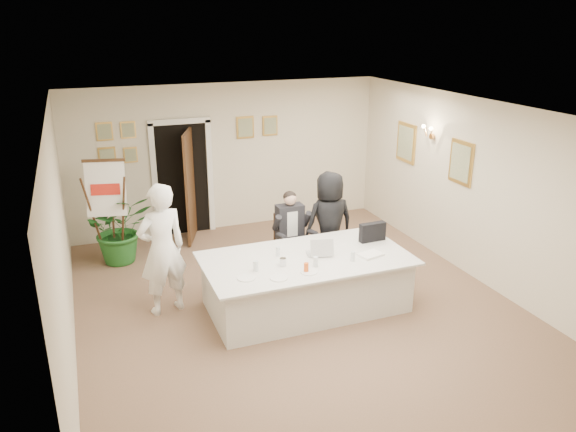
{
  "coord_description": "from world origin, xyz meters",
  "views": [
    {
      "loc": [
        -2.69,
        -6.69,
        3.92
      ],
      "look_at": [
        0.11,
        0.6,
        1.15
      ],
      "focal_mm": 35.0,
      "sensor_mm": 36.0,
      "label": 1
    }
  ],
  "objects_px": {
    "seated_man": "(291,232)",
    "laptop": "(319,245)",
    "steel_jug": "(283,262)",
    "paper_stack": "(371,255)",
    "standing_man": "(162,249)",
    "laptop_bag": "(372,232)",
    "potted_palm": "(120,229)",
    "standing_woman": "(329,223)",
    "conference_table": "(306,282)",
    "flip_chart": "(110,218)",
    "oj_glass": "(306,268)"
  },
  "relations": [
    {
      "from": "seated_man",
      "to": "laptop",
      "type": "height_order",
      "value": "seated_man"
    },
    {
      "from": "steel_jug",
      "to": "paper_stack",
      "type": "bearing_deg",
      "value": -5.68
    },
    {
      "from": "seated_man",
      "to": "laptop",
      "type": "relative_size",
      "value": 3.92
    },
    {
      "from": "standing_man",
      "to": "laptop_bag",
      "type": "xyz_separation_m",
      "value": [
        3.03,
        -0.4,
        -0.02
      ]
    },
    {
      "from": "paper_stack",
      "to": "steel_jug",
      "type": "relative_size",
      "value": 2.94
    },
    {
      "from": "potted_palm",
      "to": "paper_stack",
      "type": "bearing_deg",
      "value": -42.46
    },
    {
      "from": "seated_man",
      "to": "laptop",
      "type": "xyz_separation_m",
      "value": [
        -0.04,
        -1.17,
        0.23
      ]
    },
    {
      "from": "standing_woman",
      "to": "laptop",
      "type": "xyz_separation_m",
      "value": [
        -0.62,
        -0.97,
        0.08
      ]
    },
    {
      "from": "laptop",
      "to": "laptop_bag",
      "type": "height_order",
      "value": "laptop_bag"
    },
    {
      "from": "standing_woman",
      "to": "steel_jug",
      "type": "bearing_deg",
      "value": 43.11
    },
    {
      "from": "conference_table",
      "to": "paper_stack",
      "type": "height_order",
      "value": "paper_stack"
    },
    {
      "from": "laptop",
      "to": "standing_man",
      "type": "bearing_deg",
      "value": 178.29
    },
    {
      "from": "standing_woman",
      "to": "flip_chart",
      "type": "bearing_deg",
      "value": -25.04
    },
    {
      "from": "seated_man",
      "to": "standing_woman",
      "type": "height_order",
      "value": "standing_woman"
    },
    {
      "from": "paper_stack",
      "to": "oj_glass",
      "type": "bearing_deg",
      "value": -170.6
    },
    {
      "from": "standing_man",
      "to": "flip_chart",
      "type": "bearing_deg",
      "value": -88.69
    },
    {
      "from": "potted_palm",
      "to": "standing_woman",
      "type": "bearing_deg",
      "value": -27.22
    },
    {
      "from": "steel_jug",
      "to": "conference_table",
      "type": "bearing_deg",
      "value": 19.39
    },
    {
      "from": "conference_table",
      "to": "standing_woman",
      "type": "xyz_separation_m",
      "value": [
        0.82,
        1.02,
        0.44
      ]
    },
    {
      "from": "laptop",
      "to": "laptop_bag",
      "type": "bearing_deg",
      "value": 23.75
    },
    {
      "from": "potted_palm",
      "to": "oj_glass",
      "type": "relative_size",
      "value": 9.03
    },
    {
      "from": "conference_table",
      "to": "laptop_bag",
      "type": "distance_m",
      "value": 1.29
    },
    {
      "from": "steel_jug",
      "to": "standing_woman",
      "type": "bearing_deg",
      "value": 43.34
    },
    {
      "from": "oj_glass",
      "to": "paper_stack",
      "type": "bearing_deg",
      "value": 9.4
    },
    {
      "from": "standing_man",
      "to": "steel_jug",
      "type": "distance_m",
      "value": 1.66
    },
    {
      "from": "conference_table",
      "to": "paper_stack",
      "type": "bearing_deg",
      "value": -17.17
    },
    {
      "from": "standing_man",
      "to": "steel_jug",
      "type": "bearing_deg",
      "value": 138.07
    },
    {
      "from": "potted_palm",
      "to": "laptop",
      "type": "distance_m",
      "value": 3.59
    },
    {
      "from": "standing_man",
      "to": "laptop_bag",
      "type": "distance_m",
      "value": 3.06
    },
    {
      "from": "conference_table",
      "to": "steel_jug",
      "type": "relative_size",
      "value": 26.12
    },
    {
      "from": "potted_palm",
      "to": "laptop",
      "type": "bearing_deg",
      "value": -45.89
    },
    {
      "from": "flip_chart",
      "to": "potted_palm",
      "type": "height_order",
      "value": "flip_chart"
    },
    {
      "from": "standing_woman",
      "to": "paper_stack",
      "type": "relative_size",
      "value": 5.15
    },
    {
      "from": "paper_stack",
      "to": "steel_jug",
      "type": "bearing_deg",
      "value": 174.32
    },
    {
      "from": "seated_man",
      "to": "laptop",
      "type": "bearing_deg",
      "value": -94.01
    },
    {
      "from": "oj_glass",
      "to": "seated_man",
      "type": "bearing_deg",
      "value": 75.44
    },
    {
      "from": "laptop_bag",
      "to": "standing_woman",
      "type": "bearing_deg",
      "value": 110.41
    },
    {
      "from": "conference_table",
      "to": "seated_man",
      "type": "xyz_separation_m",
      "value": [
        0.24,
        1.21,
        0.29
      ]
    },
    {
      "from": "standing_woman",
      "to": "standing_man",
      "type": "bearing_deg",
      "value": 8.2
    },
    {
      "from": "seated_man",
      "to": "laptop_bag",
      "type": "xyz_separation_m",
      "value": [
        0.91,
        -1.0,
        0.23
      ]
    },
    {
      "from": "conference_table",
      "to": "flip_chart",
      "type": "distance_m",
      "value": 3.52
    },
    {
      "from": "seated_man",
      "to": "flip_chart",
      "type": "bearing_deg",
      "value": 151.74
    },
    {
      "from": "standing_man",
      "to": "conference_table",
      "type": "bearing_deg",
      "value": 147.05
    },
    {
      "from": "paper_stack",
      "to": "oj_glass",
      "type": "distance_m",
      "value": 1.07
    },
    {
      "from": "seated_man",
      "to": "steel_jug",
      "type": "relative_size",
      "value": 12.43
    },
    {
      "from": "conference_table",
      "to": "paper_stack",
      "type": "relative_size",
      "value": 8.89
    },
    {
      "from": "laptop",
      "to": "paper_stack",
      "type": "distance_m",
      "value": 0.74
    },
    {
      "from": "standing_woman",
      "to": "seated_man",
      "type": "bearing_deg",
      "value": -18.93
    },
    {
      "from": "paper_stack",
      "to": "conference_table",
      "type": "bearing_deg",
      "value": 162.83
    },
    {
      "from": "flip_chart",
      "to": "oj_glass",
      "type": "height_order",
      "value": "flip_chart"
    }
  ]
}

